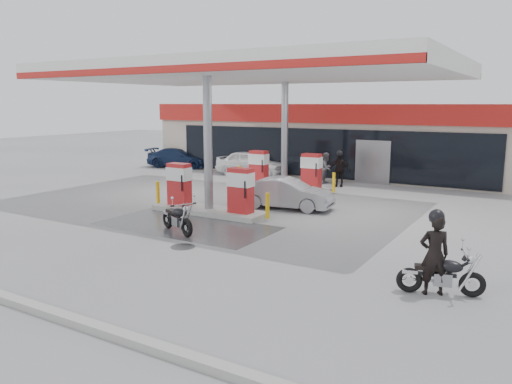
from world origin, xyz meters
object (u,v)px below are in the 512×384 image
sedan_white (252,163)px  hatchback_silver (286,193)px  biker_main (434,255)px  biker_walking (339,169)px  parked_car_right (459,172)px  main_motorcycle (442,276)px  pump_island_far (284,175)px  parked_motorcycle (178,219)px  attendant (326,168)px  parked_car_left (179,158)px  pump_island_near (209,194)px

sedan_white → hatchback_silver: bearing=-141.7°
biker_main → biker_walking: bearing=-90.4°
parked_car_right → biker_walking: 6.22m
biker_main → parked_car_right: size_ratio=0.41×
main_motorcycle → sedan_white: (-12.80, 13.18, 0.29)m
main_motorcycle → parked_car_right: parked_car_right is taller
pump_island_far → hatchback_silver: bearing=-61.3°
parked_motorcycle → hatchback_silver: hatchback_silver is taller
parked_motorcycle → biker_main: bearing=15.4°
parked_car_right → biker_walking: size_ratio=2.56×
sedan_white → attendant: size_ratio=2.64×
biker_walking → parked_car_right: bearing=26.2°
pump_island_far → parked_car_left: (-9.65, 4.00, -0.10)m
pump_island_near → sedan_white: pump_island_near is taller
biker_main → parked_car_left: size_ratio=0.42×
hatchback_silver → biker_walking: (-0.20, 6.00, 0.24)m
biker_main → biker_walking: (-6.97, 12.25, -0.04)m
pump_island_near → main_motorcycle: bearing=-23.8°
attendant → biker_walking: 1.11m
sedan_white → parked_car_right: 10.94m
main_motorcycle → sedan_white: sedan_white is taller
attendant → biker_walking: bearing=-117.9°
attendant → parked_car_left: bearing=88.3°
hatchback_silver → pump_island_far: bearing=20.1°
pump_island_near → parked_car_right: (6.81, 12.00, -0.11)m
main_motorcycle → biker_main: biker_main is taller
biker_walking → sedan_white: bearing=158.5°
parked_motorcycle → hatchback_silver: size_ratio=0.51×
pump_island_near → hatchback_silver: pump_island_near is taller
pump_island_near → parked_car_left: size_ratio=1.23×
pump_island_far → parked_car_left: size_ratio=1.23×
pump_island_far → parked_car_right: size_ratio=1.20×
biker_main → pump_island_near: bearing=-54.7°
biker_walking → parked_motorcycle: bearing=-106.9°
main_motorcycle → sedan_white: bearing=115.9°
pump_island_near → parked_car_right: bearing=60.4°
biker_main → parked_car_right: 16.18m
pump_island_near → biker_main: size_ratio=2.94×
main_motorcycle → parked_motorcycle: size_ratio=0.97×
main_motorcycle → parked_car_left: parked_car_left is taller
pump_island_far → parked_car_right: (6.81, 6.00, -0.11)m
attendant → parked_car_left: attendant is taller
sedan_white → parked_car_left: (-5.89, 0.80, -0.10)m
biker_walking → biker_main: bearing=-71.8°
biker_main → parked_motorcycle: biker_main is taller
pump_island_far → parked_motorcycle: (0.85, -8.83, -0.27)m
parked_car_right → biker_main: bearing=-160.7°
pump_island_far → biker_main: bearing=-48.6°
attendant → parked_car_right: (5.86, 3.20, -0.19)m
pump_island_near → parked_car_left: 13.90m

